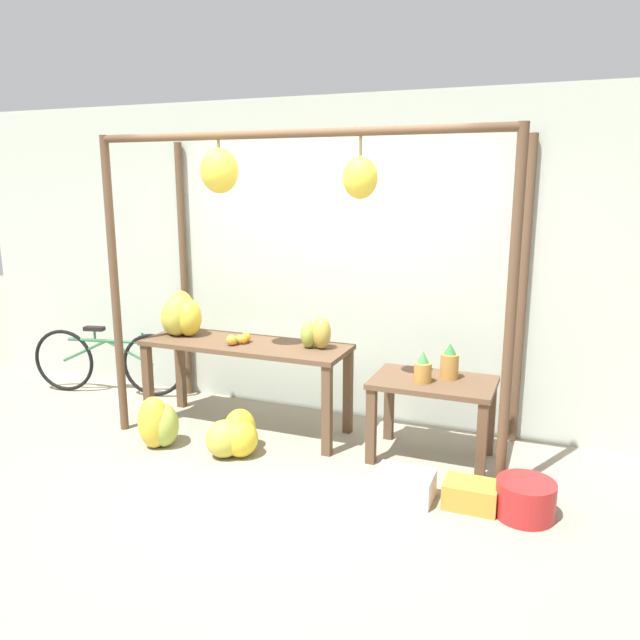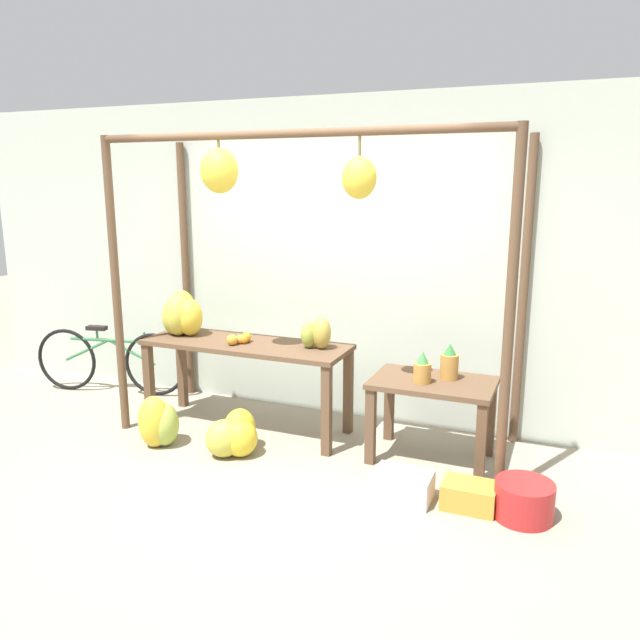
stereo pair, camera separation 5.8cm
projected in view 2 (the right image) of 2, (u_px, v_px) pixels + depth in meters
ground_plane at (268, 477)px, 4.51m from camera, size 20.00×20.00×0.00m
shop_wall_back at (340, 261)px, 5.50m from camera, size 8.00×0.08×2.80m
stall_awning at (294, 231)px, 4.69m from camera, size 3.21×1.16×2.44m
display_table_main at (246, 356)px, 5.27m from camera, size 1.77×0.59×0.77m
display_table_side at (432, 397)px, 4.70m from camera, size 0.91×0.60×0.63m
banana_pile_on_table at (181, 315)px, 5.48m from camera, size 0.46×0.39×0.39m
orange_pile at (240, 339)px, 5.19m from camera, size 0.15×0.22×0.09m
pineapple_cluster at (438, 366)px, 4.64m from camera, size 0.30×0.30×0.27m
banana_pile_ground_left at (160, 423)px, 5.01m from camera, size 0.40×0.41×0.43m
banana_pile_ground_right at (234, 435)px, 4.87m from camera, size 0.49×0.54×0.33m
fruit_crate_white at (403, 486)px, 4.18m from camera, size 0.38×0.27×0.19m
blue_bucket at (524, 500)px, 3.94m from camera, size 0.37×0.37×0.24m
parked_bicycle at (110, 360)px, 6.24m from camera, size 1.57×0.37×0.69m
papaya_pile at (316, 334)px, 5.03m from camera, size 0.31×0.22×0.26m
fruit_crate_purple at (469, 495)px, 4.07m from camera, size 0.35×0.24×0.17m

